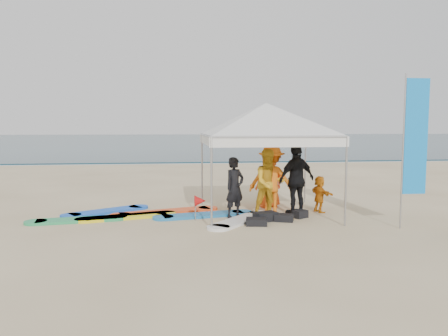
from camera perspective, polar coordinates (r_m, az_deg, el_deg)
ground at (r=9.72m, az=1.13°, el=-8.57°), size 120.00×120.00×0.00m
ocean at (r=69.38m, az=-5.69°, el=3.64°), size 160.00×84.00×0.08m
shoreline_foam at (r=27.66m, az=-4.05°, el=0.66°), size 160.00×1.20×0.01m
person_black_a at (r=11.22m, az=1.41°, el=-2.58°), size 0.68×0.62×1.57m
person_yellow at (r=11.42m, az=5.92°, el=-1.96°), size 0.95×0.79×1.76m
person_orange_a at (r=11.74m, az=6.21°, el=-1.53°), size 1.35×1.02×1.85m
person_black_b at (r=11.74m, az=9.46°, el=-1.51°), size 1.19×0.84×1.88m
person_orange_b at (r=12.69m, az=5.95°, el=-1.47°), size 0.91×0.71×1.65m
person_seated at (r=12.25m, az=12.37°, el=-3.35°), size 0.51×0.97×1.00m
canopy_tent at (r=11.62m, az=5.52°, el=8.40°), size 4.49×4.49×3.39m
feather_flag at (r=10.84m, az=23.62°, el=3.55°), size 0.60×0.04×3.53m
marker_pennant at (r=10.94m, az=-3.14°, el=-4.32°), size 0.28×0.28×0.64m
gear_pile at (r=10.94m, az=6.38°, el=-6.47°), size 1.78×1.12×0.22m
surfboard_spread at (r=11.57m, az=-9.05°, el=-6.15°), size 5.86×3.19×0.07m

